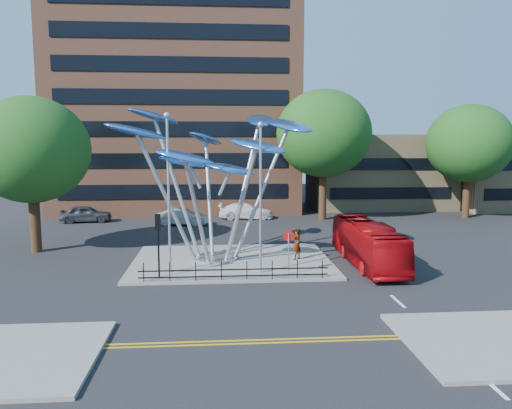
{
  "coord_description": "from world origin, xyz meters",
  "views": [
    {
      "loc": [
        -1.83,
        -23.85,
        7.48
      ],
      "look_at": [
        0.33,
        4.0,
        3.84
      ],
      "focal_mm": 35.0,
      "sensor_mm": 36.0,
      "label": 1
    }
  ],
  "objects": [
    {
      "name": "pedestrian",
      "position": [
        3.0,
        5.93,
        1.11
      ],
      "size": [
        0.82,
        0.81,
        1.92
      ],
      "primitive_type": "imported",
      "rotation": [
        0.0,
        0.0,
        3.89
      ],
      "color": "gray",
      "rests_on": "traffic_island"
    },
    {
      "name": "parked_car_left",
      "position": [
        -13.84,
        22.17,
        0.77
      ],
      "size": [
        4.7,
        2.28,
        1.55
      ],
      "primitive_type": "imported",
      "rotation": [
        0.0,
        0.0,
        1.67
      ],
      "color": "#3E4145",
      "rests_on": "ground"
    },
    {
      "name": "double_yellow_near",
      "position": [
        0.0,
        -6.0,
        0.01
      ],
      "size": [
        40.0,
        0.12,
        0.01
      ],
      "primitive_type": "cube",
      "color": "gold",
      "rests_on": "ground"
    },
    {
      "name": "red_bus",
      "position": [
        7.12,
        4.88,
        1.29
      ],
      "size": [
        2.19,
        9.27,
        2.58
      ],
      "primitive_type": "imported",
      "rotation": [
        0.0,
        0.0,
        -0.0
      ],
      "color": "#9A070B",
      "rests_on": "ground"
    },
    {
      "name": "street_lamp_right",
      "position": [
        0.5,
        3.0,
        5.09
      ],
      "size": [
        0.36,
        0.36,
        8.3
      ],
      "color": "#9EA0A5",
      "rests_on": "traffic_island"
    },
    {
      "name": "double_yellow_far",
      "position": [
        0.0,
        -6.3,
        0.01
      ],
      "size": [
        40.0,
        0.12,
        0.01
      ],
      "primitive_type": "cube",
      "color": "gold",
      "rests_on": "ground"
    },
    {
      "name": "low_building_far",
      "position": [
        30.0,
        28.0,
        3.5
      ],
      "size": [
        12.0,
        8.0,
        7.0
      ],
      "primitive_type": "cube",
      "color": "tan",
      "rests_on": "ground"
    },
    {
      "name": "leaf_sculpture",
      "position": [
        -2.07,
        6.68,
        6.87
      ],
      "size": [
        12.72,
        9.54,
        9.51
      ],
      "color": "#9EA0A5",
      "rests_on": "traffic_island"
    },
    {
      "name": "ground",
      "position": [
        0.0,
        0.0,
        0.0
      ],
      "size": [
        120.0,
        120.0,
        0.0
      ],
      "primitive_type": "plane",
      "color": "black",
      "rests_on": "ground"
    },
    {
      "name": "brick_tower",
      "position": [
        -6.0,
        32.0,
        15.0
      ],
      "size": [
        25.0,
        15.0,
        30.0
      ],
      "primitive_type": "cube",
      "color": "brown",
      "rests_on": "ground"
    },
    {
      "name": "tree_far",
      "position": [
        22.0,
        22.0,
        7.11
      ],
      "size": [
        8.0,
        8.0,
        10.81
      ],
      "color": "black",
      "rests_on": "ground"
    },
    {
      "name": "parked_car_mid",
      "position": [
        -4.95,
        19.82,
        0.74
      ],
      "size": [
        4.65,
        2.17,
        1.48
      ],
      "primitive_type": "imported",
      "rotation": [
        0.0,
        0.0,
        1.43
      ],
      "color": "#A9ACB0",
      "rests_on": "ground"
    },
    {
      "name": "traffic_island",
      "position": [
        -1.0,
        6.0,
        0.07
      ],
      "size": [
        12.0,
        9.0,
        0.15
      ],
      "primitive_type": "cube",
      "color": "slate",
      "rests_on": "ground"
    },
    {
      "name": "street_lamp_left",
      "position": [
        -4.5,
        3.5,
        5.36
      ],
      "size": [
        0.36,
        0.36,
        8.8
      ],
      "color": "#9EA0A5",
      "rests_on": "traffic_island"
    },
    {
      "name": "tree_left",
      "position": [
        -14.0,
        10.0,
        6.79
      ],
      "size": [
        7.6,
        7.6,
        10.32
      ],
      "color": "black",
      "rests_on": "ground"
    },
    {
      "name": "no_entry_sign_island",
      "position": [
        2.0,
        2.52,
        1.82
      ],
      "size": [
        0.6,
        0.1,
        2.45
      ],
      "color": "#9EA0A5",
      "rests_on": "traffic_island"
    },
    {
      "name": "pedestrian_railing_front",
      "position": [
        -1.0,
        1.7,
        0.55
      ],
      "size": [
        10.0,
        0.06,
        1.0
      ],
      "color": "black",
      "rests_on": "traffic_island"
    },
    {
      "name": "parked_car_right",
      "position": [
        0.84,
        23.0,
        0.74
      ],
      "size": [
        5.24,
        2.39,
        1.49
      ],
      "primitive_type": "imported",
      "rotation": [
        0.0,
        0.0,
        1.51
      ],
      "color": "white",
      "rests_on": "ground"
    },
    {
      "name": "tree_right",
      "position": [
        8.0,
        22.0,
        8.04
      ],
      "size": [
        8.8,
        8.8,
        12.11
      ],
      "color": "black",
      "rests_on": "ground"
    },
    {
      "name": "traffic_light_island",
      "position": [
        -5.0,
        2.5,
        2.61
      ],
      "size": [
        0.28,
        0.18,
        3.42
      ],
      "color": "black",
      "rests_on": "traffic_island"
    },
    {
      "name": "low_building_near",
      "position": [
        16.0,
        30.0,
        4.0
      ],
      "size": [
        15.0,
        8.0,
        8.0
      ],
      "primitive_type": "cube",
      "color": "tan",
      "rests_on": "ground"
    }
  ]
}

